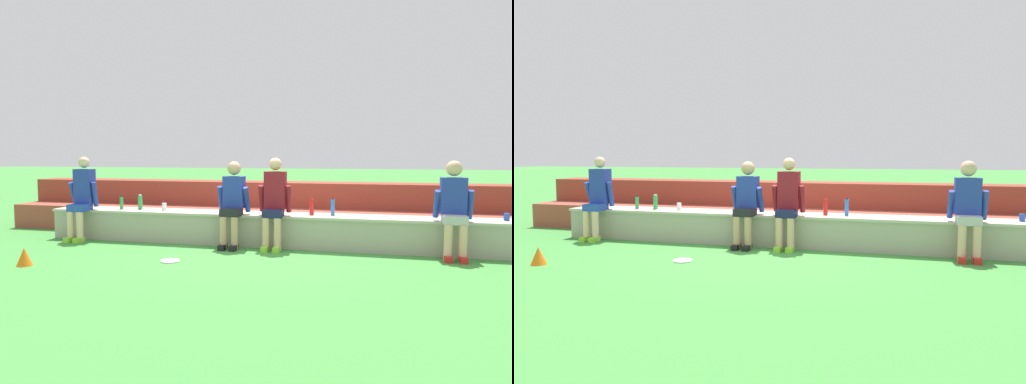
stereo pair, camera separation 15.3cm
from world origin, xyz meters
The scene contains 15 objects.
ground_plane centered at (0.00, 0.00, 0.00)m, with size 80.00×80.00×0.00m, color #428E3D.
stone_seating_wall centered at (0.00, 0.29, 0.27)m, with size 7.46×0.62×0.51m.
brick_bleachers centered at (0.00, 1.62, 0.39)m, with size 10.52×1.40×0.93m.
person_far_left centered at (-3.13, -0.02, 0.75)m, with size 0.50×0.54×1.43m.
person_left_of_center centered at (-0.44, -0.01, 0.73)m, with size 0.51×0.55×1.36m.
person_center centered at (0.23, 0.02, 0.75)m, with size 0.51×0.53×1.41m.
person_right_of_center centered at (2.81, -0.02, 0.74)m, with size 0.53×0.56×1.38m.
water_bottle_mid_right centered at (1.10, 0.33, 0.64)m, with size 0.06×0.06×0.27m.
water_bottle_near_right centered at (0.77, 0.31, 0.64)m, with size 0.07×0.07×0.26m.
water_bottle_center_gap centered at (-2.55, 0.27, 0.62)m, with size 0.06×0.06×0.23m.
water_bottle_mid_left centered at (-2.21, 0.32, 0.64)m, with size 0.08×0.08×0.26m.
plastic_cup_middle centered at (3.59, 0.35, 0.57)m, with size 0.08×0.08×0.11m, color blue.
plastic_cup_left_end centered at (-1.76, 0.30, 0.58)m, with size 0.08×0.08×0.12m, color white.
frisbee centered at (-0.98, -1.18, 0.01)m, with size 0.27×0.27×0.02m, color white.
sports_cone centered at (-2.76, -1.86, 0.12)m, with size 0.21×0.21×0.24m, color orange.
Camera 2 is at (1.83, -6.95, 1.47)m, focal length 32.63 mm.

